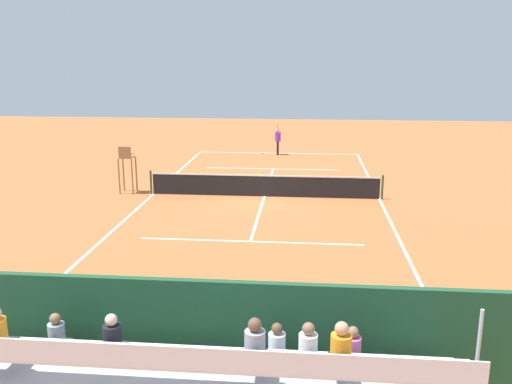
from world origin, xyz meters
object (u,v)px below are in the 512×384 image
object	(u,v)px
tennis_ball_near	(235,163)
equipment_bag	(220,352)
bleacher_stand	(192,371)
tennis_player	(278,139)
umpire_chair	(127,164)
tennis_racket	(264,152)
tennis_ball_far	(272,159)
tennis_net	(264,185)
courtside_bench	(307,336)

from	to	relation	value
tennis_ball_near	equipment_bag	bearing A→B (deg)	96.68
bleacher_stand	tennis_player	size ratio (longest dim) A/B	4.70
equipment_bag	tennis_player	xyz separation A→B (m)	(0.13, -23.89, 0.84)
tennis_ball_near	tennis_player	bearing A→B (deg)	-127.62
umpire_chair	tennis_player	distance (m)	12.11
tennis_player	tennis_ball_near	world-z (taller)	tennis_player
tennis_racket	tennis_ball_far	xyz separation A→B (m)	(-0.69, 2.26, 0.02)
tennis_racket	tennis_ball_far	bearing A→B (deg)	106.91
umpire_chair	tennis_ball_far	bearing A→B (deg)	-124.39
tennis_ball_near	bleacher_stand	bearing A→B (deg)	95.72
tennis_net	umpire_chair	world-z (taller)	umpire_chair
tennis_net	equipment_bag	distance (m)	13.40
courtside_bench	tennis_ball_near	bearing A→B (deg)	-78.56
tennis_player	umpire_chair	bearing A→B (deg)	59.11
tennis_net	tennis_racket	bearing A→B (deg)	-85.35
courtside_bench	tennis_player	size ratio (longest dim) A/B	0.93
courtside_bench	tennis_ball_far	size ratio (longest dim) A/B	27.27
umpire_chair	tennis_ball_far	xyz separation A→B (m)	(-5.98, -8.74, -1.28)
bleacher_stand	tennis_ball_far	bearing A→B (deg)	-89.51
courtside_bench	equipment_bag	distance (m)	1.80
tennis_net	equipment_bag	xyz separation A→B (m)	(-0.14, 13.40, -0.32)
courtside_bench	tennis_racket	distance (m)	24.54
courtside_bench	tennis_ball_near	xyz separation A→B (m)	(4.20, -20.76, -0.53)
tennis_racket	tennis_ball_near	size ratio (longest dim) A/B	8.87
courtside_bench	tennis_ball_far	xyz separation A→B (m)	(2.11, -22.12, -0.53)
bleacher_stand	tennis_ball_far	world-z (taller)	bleacher_stand
equipment_bag	tennis_ball_far	distance (m)	22.25
tennis_racket	tennis_ball_near	distance (m)	3.88
bleacher_stand	courtside_bench	distance (m)	2.87
courtside_bench	equipment_bag	bearing A→B (deg)	4.19
tennis_racket	tennis_ball_far	size ratio (longest dim) A/B	8.87
courtside_bench	tennis_ball_far	distance (m)	22.22
courtside_bench	equipment_bag	xyz separation A→B (m)	(1.75, 0.13, -0.38)
bleacher_stand	umpire_chair	bearing A→B (deg)	-68.21
courtside_bench	tennis_ball_far	bearing A→B (deg)	-84.54
umpire_chair	equipment_bag	size ratio (longest dim) A/B	2.38
bleacher_stand	equipment_bag	bearing A→B (deg)	-94.49
tennis_net	umpire_chair	bearing A→B (deg)	-0.94
bleacher_stand	equipment_bag	xyz separation A→B (m)	(-0.16, -1.98, -0.79)
tennis_ball_near	courtside_bench	bearing A→B (deg)	101.44
tennis_net	tennis_ball_far	xyz separation A→B (m)	(0.22, -8.84, -0.47)
equipment_bag	umpire_chair	bearing A→B (deg)	-64.83
courtside_bench	tennis_player	world-z (taller)	tennis_player
tennis_player	tennis_ball_near	size ratio (longest dim) A/B	29.18
equipment_bag	tennis_ball_near	bearing A→B (deg)	-83.32
tennis_player	tennis_ball_far	size ratio (longest dim) A/B	29.18
bleacher_stand	tennis_ball_far	distance (m)	24.24
bleacher_stand	tennis_player	world-z (taller)	bleacher_stand
umpire_chair	tennis_racket	size ratio (longest dim) A/B	3.66
tennis_net	umpire_chair	size ratio (longest dim) A/B	4.81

